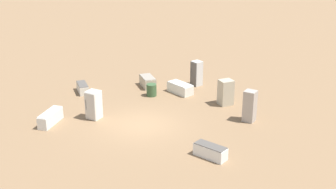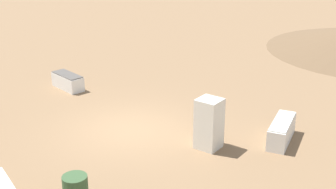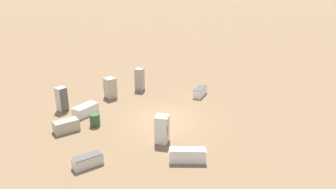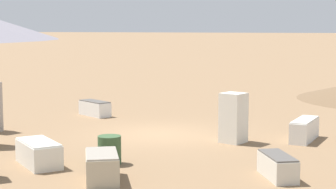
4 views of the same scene
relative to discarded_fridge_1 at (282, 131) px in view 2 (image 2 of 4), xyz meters
The scene contains 4 objects.
ground_plane 5.10m from the discarded_fridge_1, 164.83° to the right, with size 1000.00×1000.00×0.00m, color #846647.
discarded_fridge_1 is the anchor object (origin of this frame).
discarded_fridge_4 9.37m from the discarded_fridge_1, behind, with size 1.73×1.18×0.64m.
discarded_fridge_7 2.47m from the discarded_fridge_1, 144.56° to the right, with size 0.83×0.85×1.63m.
Camera 2 is at (7.39, -12.61, 6.79)m, focal length 50.00 mm.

